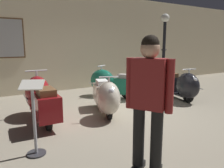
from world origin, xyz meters
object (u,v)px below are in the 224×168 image
object	(u,v)px
scooter_2	(109,83)
visitor_0	(149,97)
scooter_1	(106,97)
info_stanchion	(35,125)
scooter_0	(40,98)
scooter_3	(182,85)
lamppost	(164,46)

from	to	relation	value
scooter_2	visitor_0	xyz separation A→B (m)	(-1.64, -3.77, 0.55)
scooter_1	visitor_0	size ratio (longest dim) A/B	0.93
visitor_0	info_stanchion	world-z (taller)	visitor_0
visitor_0	scooter_0	bearing A→B (deg)	71.94
scooter_0	scooter_2	size ratio (longest dim) A/B	1.10
scooter_2	scooter_3	size ratio (longest dim) A/B	0.98
scooter_2	scooter_3	world-z (taller)	scooter_2
scooter_1	lamppost	xyz separation A→B (m)	(3.46, 1.80, 1.12)
scooter_0	info_stanchion	size ratio (longest dim) A/B	1.56
lamppost	visitor_0	size ratio (longest dim) A/B	1.57
lamppost	visitor_0	world-z (taller)	lamppost
scooter_0	visitor_0	bearing A→B (deg)	-163.69
scooter_0	scooter_1	distance (m)	1.44
scooter_2	scooter_1	bearing A→B (deg)	117.21
scooter_2	scooter_0	bearing A→B (deg)	83.70
scooter_1	info_stanchion	xyz separation A→B (m)	(-1.79, -1.06, 0.03)
visitor_0	info_stanchion	bearing A→B (deg)	100.56
scooter_0	scooter_3	world-z (taller)	scooter_0
scooter_3	info_stanchion	size ratio (longest dim) A/B	1.45
scooter_0	scooter_1	world-z (taller)	scooter_0
lamppost	scooter_0	bearing A→B (deg)	-164.50
scooter_1	visitor_0	world-z (taller)	visitor_0
lamppost	scooter_1	bearing A→B (deg)	-152.47
scooter_1	scooter_2	xyz separation A→B (m)	(0.95, 1.51, 0.01)
scooter_3	info_stanchion	xyz separation A→B (m)	(-4.33, -1.13, 0.03)
scooter_3	visitor_0	size ratio (longest dim) A/B	0.94
scooter_1	lamppost	size ratio (longest dim) A/B	0.60
scooter_2	scooter_3	xyz separation A→B (m)	(1.59, -1.44, -0.01)
visitor_0	scooter_2	bearing A→B (deg)	34.65
scooter_0	scooter_1	bearing A→B (deg)	-106.41
scooter_1	scooter_2	size ratio (longest dim) A/B	1.01
lamppost	scooter_2	bearing A→B (deg)	-173.33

